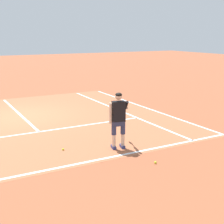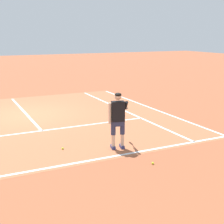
% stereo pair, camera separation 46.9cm
% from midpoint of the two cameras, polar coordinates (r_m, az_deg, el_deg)
% --- Properties ---
extents(ground_plane, '(80.00, 80.00, 0.00)m').
position_cam_midpoint_polar(ground_plane, '(14.22, -13.91, -0.48)').
color(ground_plane, '#9E5133').
extents(court_inner_surface, '(10.98, 10.13, 0.00)m').
position_cam_midpoint_polar(court_inner_surface, '(13.19, -12.92, -1.50)').
color(court_inner_surface, '#B2603D').
rests_on(court_inner_surface, ground).
extents(line_baseline, '(10.98, 0.10, 0.01)m').
position_cam_midpoint_polar(line_baseline, '(8.74, -5.55, -9.08)').
color(line_baseline, white).
rests_on(line_baseline, ground).
extents(line_service, '(8.23, 0.10, 0.01)m').
position_cam_midpoint_polar(line_service, '(11.76, -11.22, -3.27)').
color(line_service, white).
rests_on(line_service, ground).
extents(line_centre_service, '(0.10, 6.40, 0.01)m').
position_cam_midpoint_polar(line_centre_service, '(14.78, -14.39, 0.04)').
color(line_centre_service, white).
rests_on(line_centre_service, ground).
extents(line_singles_right, '(0.10, 9.73, 0.01)m').
position_cam_midpoint_polar(line_singles_right, '(14.61, 2.97, 0.31)').
color(line_singles_right, white).
rests_on(line_singles_right, ground).
extents(line_doubles_right, '(0.10, 9.73, 0.01)m').
position_cam_midpoint_polar(line_doubles_right, '(15.30, 7.50, 0.82)').
color(line_doubles_right, white).
rests_on(line_doubles_right, ground).
extents(tennis_player, '(0.84, 1.05, 1.71)m').
position_cam_midpoint_polar(tennis_player, '(9.54, 2.46, -0.83)').
color(tennis_player, navy).
rests_on(tennis_player, ground).
extents(tennis_ball_near_feet, '(0.07, 0.07, 0.07)m').
position_cam_midpoint_polar(tennis_ball_near_feet, '(8.76, 8.76, -8.95)').
color(tennis_ball_near_feet, '#CCE02D').
rests_on(tennis_ball_near_feet, ground).
extents(tennis_ball_by_baseline, '(0.07, 0.07, 0.07)m').
position_cam_midpoint_polar(tennis_ball_by_baseline, '(9.79, -7.35, -6.41)').
color(tennis_ball_by_baseline, '#CCE02D').
rests_on(tennis_ball_by_baseline, ground).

